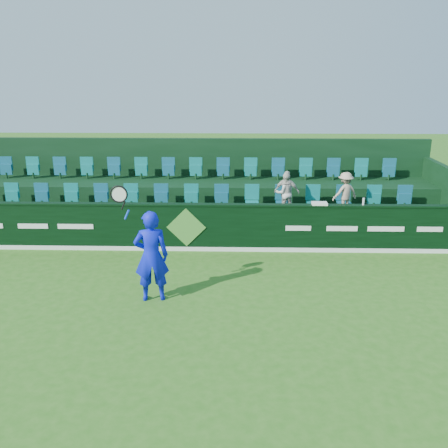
{
  "coord_description": "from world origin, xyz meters",
  "views": [
    {
      "loc": [
        1.39,
        -9.23,
        4.95
      ],
      "look_at": [
        1.08,
        2.8,
        1.15
      ],
      "focal_mm": 40.0,
      "sensor_mm": 36.0,
      "label": 1
    }
  ],
  "objects_px": {
    "spectator_right": "(345,193)",
    "tennis_player": "(151,256)",
    "spectator_left": "(285,193)",
    "drinks_bottle": "(364,201)",
    "spectator_middle": "(287,192)",
    "towel": "(319,203)"
  },
  "relations": [
    {
      "from": "spectator_right",
      "to": "drinks_bottle",
      "type": "relative_size",
      "value": 6.23
    },
    {
      "from": "spectator_right",
      "to": "drinks_bottle",
      "type": "height_order",
      "value": "spectator_right"
    },
    {
      "from": "spectator_left",
      "to": "spectator_right",
      "type": "relative_size",
      "value": 0.97
    },
    {
      "from": "towel",
      "to": "spectator_left",
      "type": "bearing_deg",
      "value": 127.0
    },
    {
      "from": "spectator_middle",
      "to": "towel",
      "type": "height_order",
      "value": "spectator_middle"
    },
    {
      "from": "towel",
      "to": "drinks_bottle",
      "type": "xyz_separation_m",
      "value": [
        1.19,
        0.0,
        0.07
      ]
    },
    {
      "from": "spectator_left",
      "to": "tennis_player",
      "type": "bearing_deg",
      "value": 42.41
    },
    {
      "from": "tennis_player",
      "to": "spectator_right",
      "type": "xyz_separation_m",
      "value": [
        5.04,
        4.29,
        0.38
      ]
    },
    {
      "from": "tennis_player",
      "to": "spectator_right",
      "type": "bearing_deg",
      "value": 40.35
    },
    {
      "from": "spectator_left",
      "to": "spectator_middle",
      "type": "relative_size",
      "value": 0.95
    },
    {
      "from": "spectator_middle",
      "to": "spectator_left",
      "type": "bearing_deg",
      "value": 12.39
    },
    {
      "from": "towel",
      "to": "spectator_middle",
      "type": "bearing_deg",
      "value": 125.2
    },
    {
      "from": "spectator_right",
      "to": "tennis_player",
      "type": "bearing_deg",
      "value": 18.83
    },
    {
      "from": "spectator_middle",
      "to": "spectator_right",
      "type": "relative_size",
      "value": 1.02
    },
    {
      "from": "spectator_middle",
      "to": "towel",
      "type": "distance_m",
      "value": 1.37
    },
    {
      "from": "tennis_player",
      "to": "drinks_bottle",
      "type": "bearing_deg",
      "value": 30.79
    },
    {
      "from": "tennis_player",
      "to": "drinks_bottle",
      "type": "xyz_separation_m",
      "value": [
        5.31,
        3.17,
        0.41
      ]
    },
    {
      "from": "spectator_right",
      "to": "towel",
      "type": "height_order",
      "value": "spectator_right"
    },
    {
      "from": "tennis_player",
      "to": "spectator_middle",
      "type": "xyz_separation_m",
      "value": [
        3.33,
        4.29,
        0.39
      ]
    },
    {
      "from": "spectator_left",
      "to": "spectator_right",
      "type": "xyz_separation_m",
      "value": [
        1.77,
        0.0,
        0.02
      ]
    },
    {
      "from": "tennis_player",
      "to": "drinks_bottle",
      "type": "distance_m",
      "value": 6.2
    },
    {
      "from": "tennis_player",
      "to": "spectator_right",
      "type": "distance_m",
      "value": 6.63
    }
  ]
}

